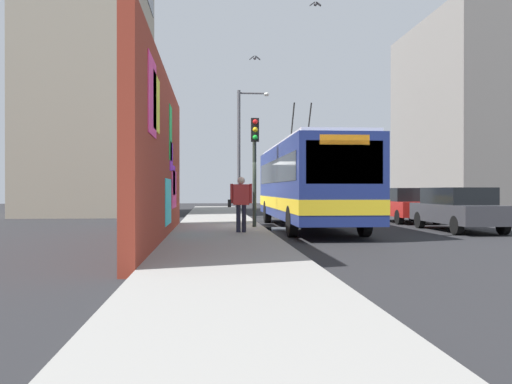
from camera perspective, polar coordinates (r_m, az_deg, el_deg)
ground_plane at (r=20.40m, az=0.68°, el=-3.98°), size 80.00×80.00×0.00m
sidewalk_slab at (r=20.30m, az=-3.83°, el=-3.79°), size 48.00×3.20×0.15m
graffiti_wall at (r=15.87m, az=-9.90°, el=3.58°), size 13.05×0.32×4.85m
building_far_left at (r=35.46m, az=-16.87°, el=12.19°), size 10.16×6.59×17.70m
building_far_right at (r=42.71m, az=21.78°, el=7.36°), size 13.22×7.72×13.62m
city_bus at (r=21.06m, az=5.44°, el=1.11°), size 11.70×2.62×5.05m
parked_car_dark_gray at (r=20.98m, az=20.43°, el=-1.59°), size 4.84×1.83×1.58m
parked_car_red at (r=25.82m, az=15.47°, el=-1.25°), size 4.31×1.88×1.58m
pedestrian_at_curb at (r=17.21m, az=-1.60°, el=-0.79°), size 0.24×0.77×1.76m
traffic_light at (r=19.62m, az=-0.14°, el=4.09°), size 0.49×0.28×3.95m
street_lamp at (r=28.89m, az=-1.45°, el=5.10°), size 0.44×1.70×6.63m
flying_pigeons at (r=22.29m, az=3.29°, el=18.73°), size 10.34×3.56×2.64m
curbside_puddle at (r=20.86m, az=2.22°, el=-3.88°), size 1.85×1.85×0.00m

